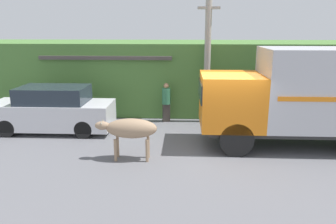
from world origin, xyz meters
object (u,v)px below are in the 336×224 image
object	(u,v)px
brown_cow	(130,129)
parked_suv	(52,110)
cargo_truck	(309,94)
pedestrian_on_hill	(166,101)
utility_pole	(207,57)

from	to	relation	value
brown_cow	parked_suv	distance (m)	4.38
cargo_truck	pedestrian_on_hill	bearing A→B (deg)	151.37
cargo_truck	parked_suv	bearing A→B (deg)	173.93
brown_cow	utility_pole	xyz separation A→B (m)	(2.57, 4.35, 1.80)
cargo_truck	parked_suv	distance (m)	9.36
cargo_truck	utility_pole	world-z (taller)	utility_pole
parked_suv	pedestrian_on_hill	world-z (taller)	parked_suv
cargo_truck	pedestrian_on_hill	distance (m)	5.72
pedestrian_on_hill	brown_cow	bearing A→B (deg)	63.67
brown_cow	cargo_truck	bearing A→B (deg)	8.32
cargo_truck	brown_cow	size ratio (longest dim) A/B	3.55
pedestrian_on_hill	utility_pole	size ratio (longest dim) A/B	0.31
cargo_truck	utility_pole	xyz separation A→B (m)	(-3.18, 2.91, 0.96)
brown_cow	pedestrian_on_hill	world-z (taller)	pedestrian_on_hill
cargo_truck	pedestrian_on_hill	world-z (taller)	cargo_truck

